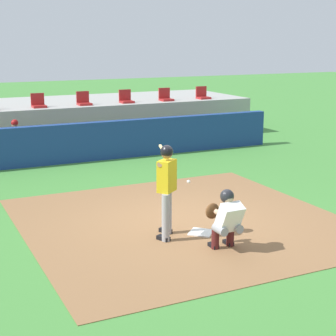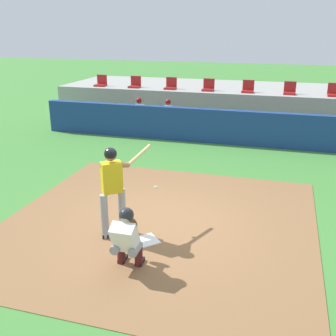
% 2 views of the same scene
% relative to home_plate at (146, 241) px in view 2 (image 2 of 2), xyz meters
% --- Properties ---
extents(ground_plane, '(80.00, 80.00, 0.00)m').
position_rel_home_plate_xyz_m(ground_plane, '(0.00, 0.80, -0.02)').
color(ground_plane, '#428438').
extents(dirt_infield, '(6.40, 6.40, 0.01)m').
position_rel_home_plate_xyz_m(dirt_infield, '(0.00, 0.80, -0.02)').
color(dirt_infield, olive).
rests_on(dirt_infield, ground).
extents(home_plate, '(0.62, 0.62, 0.02)m').
position_rel_home_plate_xyz_m(home_plate, '(0.00, 0.00, 0.00)').
color(home_plate, white).
rests_on(home_plate, dirt_infield).
extents(batter_at_plate, '(0.65, 1.39, 1.80)m').
position_rel_home_plate_xyz_m(batter_at_plate, '(-0.69, 0.12, 1.01)').
color(batter_at_plate, '#99999E').
rests_on(batter_at_plate, ground).
extents(catcher_crouched, '(0.49, 1.86, 1.13)m').
position_rel_home_plate_xyz_m(catcher_crouched, '(-0.01, -0.91, 0.59)').
color(catcher_crouched, gray).
rests_on(catcher_crouched, ground).
extents(dugout_wall, '(13.00, 0.30, 1.20)m').
position_rel_home_plate_xyz_m(dugout_wall, '(0.00, 7.30, 0.58)').
color(dugout_wall, navy).
rests_on(dugout_wall, ground).
extents(dugout_bench, '(11.80, 0.44, 0.45)m').
position_rel_home_plate_xyz_m(dugout_bench, '(0.00, 8.30, 0.20)').
color(dugout_bench, olive).
rests_on(dugout_bench, ground).
extents(dugout_player_0, '(0.49, 0.70, 1.30)m').
position_rel_home_plate_xyz_m(dugout_player_0, '(-3.18, 8.14, 0.65)').
color(dugout_player_0, '#939399').
rests_on(dugout_player_0, ground).
extents(dugout_player_1, '(0.49, 0.70, 1.30)m').
position_rel_home_plate_xyz_m(dugout_player_1, '(-1.99, 8.14, 0.65)').
color(dugout_player_1, '#939399').
rests_on(dugout_player_1, ground).
extents(stands_platform, '(15.00, 4.40, 1.40)m').
position_rel_home_plate_xyz_m(stands_platform, '(0.00, 11.70, 0.68)').
color(stands_platform, '#9E9E99').
rests_on(stands_platform, ground).
extents(stadium_seat_0, '(0.46, 0.46, 0.48)m').
position_rel_home_plate_xyz_m(stadium_seat_0, '(-5.69, 10.18, 1.51)').
color(stadium_seat_0, '#A51E1E').
rests_on(stadium_seat_0, stands_platform).
extents(stadium_seat_1, '(0.46, 0.46, 0.48)m').
position_rel_home_plate_xyz_m(stadium_seat_1, '(-4.06, 10.18, 1.51)').
color(stadium_seat_1, '#A51E1E').
rests_on(stadium_seat_1, stands_platform).
extents(stadium_seat_2, '(0.46, 0.46, 0.48)m').
position_rel_home_plate_xyz_m(stadium_seat_2, '(-2.44, 10.18, 1.51)').
color(stadium_seat_2, '#A51E1E').
rests_on(stadium_seat_2, stands_platform).
extents(stadium_seat_3, '(0.46, 0.46, 0.48)m').
position_rel_home_plate_xyz_m(stadium_seat_3, '(-0.81, 10.18, 1.51)').
color(stadium_seat_3, '#A51E1E').
rests_on(stadium_seat_3, stands_platform).
extents(stadium_seat_4, '(0.46, 0.46, 0.48)m').
position_rel_home_plate_xyz_m(stadium_seat_4, '(0.81, 10.18, 1.51)').
color(stadium_seat_4, '#A51E1E').
rests_on(stadium_seat_4, stands_platform).
extents(stadium_seat_5, '(0.46, 0.46, 0.48)m').
position_rel_home_plate_xyz_m(stadium_seat_5, '(2.44, 10.18, 1.51)').
color(stadium_seat_5, '#A51E1E').
rests_on(stadium_seat_5, stands_platform).
extents(stadium_seat_6, '(0.46, 0.46, 0.48)m').
position_rel_home_plate_xyz_m(stadium_seat_6, '(4.06, 10.18, 1.51)').
color(stadium_seat_6, '#A51E1E').
rests_on(stadium_seat_6, stands_platform).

